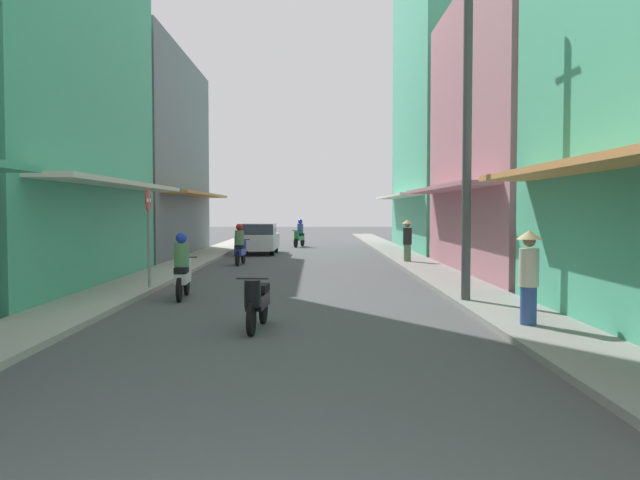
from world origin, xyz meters
The scene contains 15 objects.
ground_plane centered at (0.00, 22.32, 0.00)m, with size 115.81×115.81×0.00m, color #4C4C4F.
sidewalk_left centered at (-4.41, 22.32, 0.06)m, with size 1.64×60.64×0.12m, color #ADA89E.
sidewalk_right centered at (4.41, 22.32, 0.06)m, with size 1.64×60.64×0.12m, color gray.
building_left_far centered at (-8.22, 27.04, 4.51)m, with size 7.05×12.32×9.03m.
building_right_mid centered at (8.22, 18.62, 4.64)m, with size 7.05×11.35×9.29m.
building_right_far centered at (8.23, 31.46, 8.98)m, with size 7.05×12.76×17.98m.
motorbike_white centered at (-2.62, 12.53, 0.70)m, with size 0.55×1.81×1.58m.
motorbike_green centered at (-0.38, 34.81, 0.70)m, with size 0.70×1.76×1.58m.
motorbike_black centered at (-0.51, 8.37, 0.50)m, with size 0.55×1.81×0.96m.
motorbike_blue centered at (-2.36, 22.35, 0.70)m, with size 0.55×1.81×1.58m.
parked_car centered at (-2.21, 28.76, 0.74)m, with size 1.82×4.13×1.45m.
pedestrian_foreground centered at (4.20, 8.19, 0.99)m, with size 0.44×0.44×1.76m.
pedestrian_far centered at (4.08, 22.57, 0.98)m, with size 0.44×0.44×1.73m.
utility_pole centered at (3.84, 11.42, 3.87)m, with size 0.20×1.20×7.57m.
street_sign_no_entry centered at (-3.74, 13.84, 1.72)m, with size 0.07×0.60×2.65m.
Camera 1 is at (0.51, -3.34, 2.10)m, focal length 37.76 mm.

